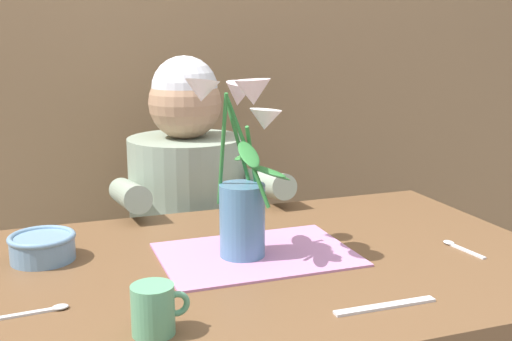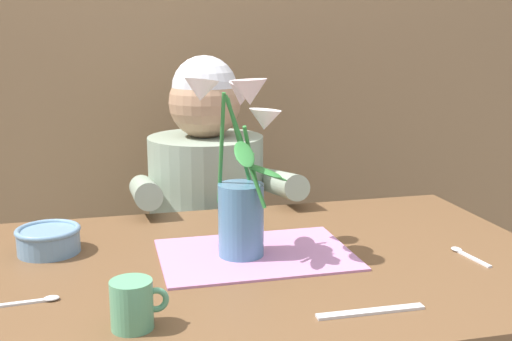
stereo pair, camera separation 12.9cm
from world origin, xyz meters
name	(u,v)px [view 2 (the right image)]	position (x,y,z in m)	size (l,w,h in m)	color
wood_panel_backdrop	(191,17)	(0.00, 1.05, 1.25)	(4.00, 0.10, 2.50)	brown
dining_table	(269,304)	(0.00, 0.00, 0.64)	(1.20, 0.80, 0.74)	brown
seated_person	(208,246)	(-0.03, 0.62, 0.56)	(0.45, 0.47, 1.14)	#4C4C56
striped_placemat	(256,254)	(-0.02, 0.03, 0.74)	(0.40, 0.28, 0.01)	#B275A3
flower_vase	(241,176)	(-0.05, 0.04, 0.91)	(0.22, 0.23, 0.37)	teal
ceramic_bowl	(48,239)	(-0.44, 0.16, 0.77)	(0.14, 0.14, 0.06)	#6689A8
dinner_knife	(371,312)	(0.10, -0.28, 0.74)	(0.19, 0.02, 0.01)	silver
ceramic_mug	(133,304)	(-0.29, -0.24, 0.78)	(0.09, 0.07, 0.08)	#569970
spoon_0	(36,301)	(-0.45, -0.10, 0.74)	(0.12, 0.02, 0.01)	silver
spoon_1	(464,254)	(0.41, -0.07, 0.74)	(0.03, 0.12, 0.01)	silver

